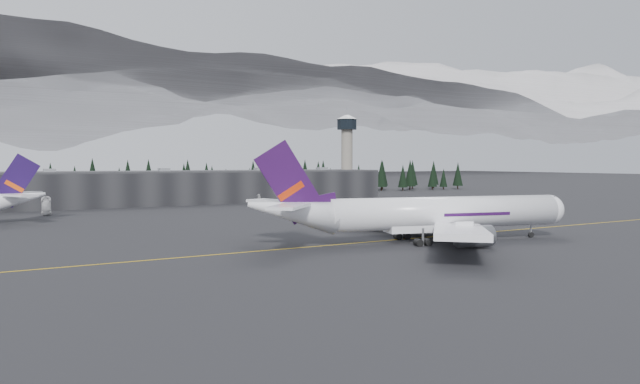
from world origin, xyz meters
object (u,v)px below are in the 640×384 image
gse_vehicle_a (47,213)px  gse_vehicle_b (259,203)px  terminal (190,187)px  jet_main (419,214)px  control_tower (347,146)px

gse_vehicle_a → gse_vehicle_b: (72.40, 7.52, -0.10)m
terminal → gse_vehicle_a: bearing=-148.7°
jet_main → gse_vehicle_b: size_ratio=16.30×
terminal → control_tower: size_ratio=4.24×
terminal → gse_vehicle_b: terminal is taller
control_tower → terminal: bearing=-177.7°
jet_main → gse_vehicle_a: 116.83m
terminal → gse_vehicle_a: terminal is taller
control_tower → jet_main: size_ratio=0.56×
terminal → gse_vehicle_a: 62.64m
gse_vehicle_a → gse_vehicle_b: bearing=16.1°
control_tower → gse_vehicle_b: (-55.93, -27.88, -22.70)m
gse_vehicle_b → control_tower: bearing=120.6°
jet_main → terminal: bearing=106.3°
control_tower → jet_main: control_tower is taller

